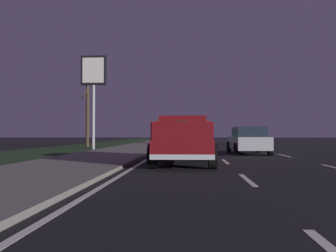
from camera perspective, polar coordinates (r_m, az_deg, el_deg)
The scene contains 9 objects.
ground at distance 27.98m, azimuth 10.28°, elevation -3.59°, with size 144.00×144.00×0.00m, color black.
sidewalk_shoulder at distance 28.12m, azimuth -5.01°, elevation -3.47°, with size 108.00×4.00×0.12m, color slate.
grass_verge at distance 29.30m, azimuth -14.74°, elevation -3.45°, with size 108.00×6.00×0.01m, color #1E3819.
lane_markings at distance 31.23m, azimuth 3.94°, elevation -3.35°, with size 108.48×7.04×0.01m.
pickup_truck at distance 13.58m, azimuth 2.36°, elevation -2.03°, with size 5.46×2.35×1.87m.
sedan_green at distance 36.22m, azimuth 3.49°, elevation -1.81°, with size 4.41×2.04×1.54m.
sedan_silver at distance 20.70m, azimuth 12.82°, elevation -2.25°, with size 4.44×2.09×1.54m.
gas_price_sign at distance 27.15m, azimuth -11.94°, elevation 7.46°, with size 0.27×1.90×6.98m.
bare_tree_far at distance 31.48m, azimuth -12.88°, elevation 2.25°, with size 1.61×1.53×5.83m.
Camera 1 is at (-0.77, 3.17, 1.18)m, focal length 37.75 mm.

